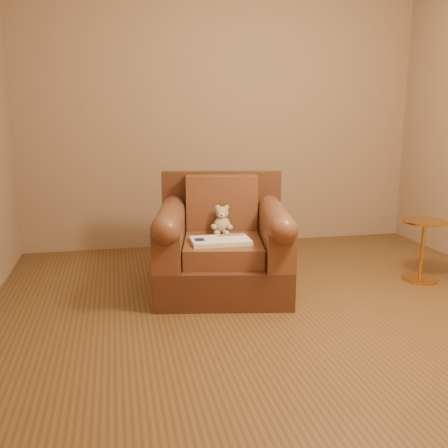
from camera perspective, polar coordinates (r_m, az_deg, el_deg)
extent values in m
plane|color=brown|center=(3.42, 7.32, -10.36)|extent=(4.00, 4.00, 0.00)
cube|color=#92755A|center=(5.08, -0.01, 12.77)|extent=(4.00, 0.02, 2.70)
cube|color=#4A2818|center=(3.81, -0.16, -5.67)|extent=(1.12, 1.08, 0.27)
cube|color=#4A2818|center=(4.10, -0.29, 1.90)|extent=(0.97, 0.28, 0.60)
cube|color=brown|center=(3.70, -0.14, -2.85)|extent=(0.68, 0.77, 0.14)
cube|color=brown|center=(3.97, -0.26, 2.46)|extent=(0.58, 0.26, 0.43)
cube|color=brown|center=(3.69, -6.14, -1.65)|extent=(0.34, 0.84, 0.31)
cube|color=brown|center=(3.71, 5.83, -1.57)|extent=(0.34, 0.84, 0.31)
cylinder|color=brown|center=(3.66, -6.20, 0.70)|extent=(0.34, 0.84, 0.19)
cylinder|color=brown|center=(3.68, 5.88, 0.76)|extent=(0.34, 0.84, 0.19)
ellipsoid|color=tan|center=(3.85, -0.22, -0.18)|extent=(0.13, 0.12, 0.14)
sphere|color=tan|center=(3.84, -0.22, 1.27)|extent=(0.10, 0.10, 0.10)
ellipsoid|color=tan|center=(3.84, -0.72, 1.89)|extent=(0.04, 0.02, 0.04)
ellipsoid|color=tan|center=(3.83, 0.29, 1.88)|extent=(0.04, 0.02, 0.04)
ellipsoid|color=beige|center=(3.79, -0.26, 1.01)|extent=(0.05, 0.03, 0.04)
sphere|color=black|center=(3.78, -0.27, 1.04)|extent=(0.01, 0.01, 0.01)
ellipsoid|color=tan|center=(3.80, -1.19, -0.35)|extent=(0.04, 0.09, 0.04)
ellipsoid|color=tan|center=(3.79, 0.66, -0.37)|extent=(0.04, 0.09, 0.04)
ellipsoid|color=tan|center=(3.78, -0.83, -1.05)|extent=(0.05, 0.09, 0.04)
ellipsoid|color=tan|center=(3.78, 0.25, -1.06)|extent=(0.05, 0.09, 0.04)
cube|color=beige|center=(3.58, -0.41, -1.96)|extent=(0.42, 0.26, 0.03)
cube|color=white|center=(3.55, -2.07, -1.79)|extent=(0.21, 0.25, 0.00)
cube|color=white|center=(3.59, 1.24, -1.62)|extent=(0.21, 0.25, 0.00)
cube|color=beige|center=(3.57, -0.41, -1.69)|extent=(0.01, 0.25, 0.00)
cube|color=#0F1638|center=(3.55, -2.83, -1.79)|extent=(0.07, 0.09, 0.00)
cube|color=slate|center=(3.68, 0.92, -1.26)|extent=(0.19, 0.05, 0.00)
cylinder|color=gold|center=(4.38, 21.47, -5.86)|extent=(0.28, 0.28, 0.02)
cylinder|color=gold|center=(4.31, 21.72, -2.85)|extent=(0.03, 0.03, 0.46)
cylinder|color=gold|center=(4.26, 21.98, 0.28)|extent=(0.35, 0.35, 0.02)
cylinder|color=gold|center=(4.26, 21.96, 0.12)|extent=(0.03, 0.03, 0.02)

